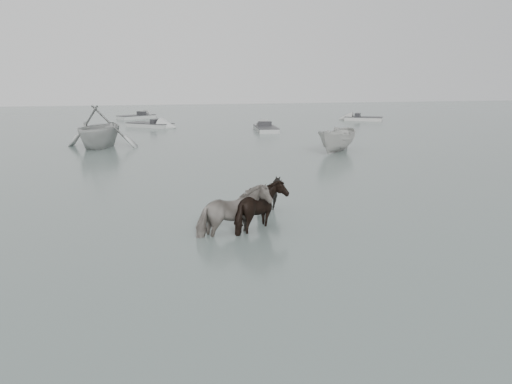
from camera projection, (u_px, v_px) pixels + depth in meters
ground at (229, 231)px, 14.56m from camera, size 140.00×140.00×0.00m
pony_pinto at (233, 203)px, 14.08m from camera, size 2.34×1.63×1.80m
pony_dark at (263, 203)px, 14.47m from camera, size 1.92×2.04×1.63m
pony_black at (270, 192)px, 16.65m from camera, size 1.25×1.13×1.29m
rowboat_trail at (99, 125)px, 31.46m from camera, size 6.15×6.61×2.83m
boat_small at (337, 139)px, 29.73m from camera, size 3.95×4.03×1.58m
skiff_port at (266, 127)px, 41.33m from camera, size 2.20×5.86×0.75m
skiff_mid at (150, 123)px, 44.70m from camera, size 5.53×5.14×0.75m
skiff_star at (364, 117)px, 51.53m from camera, size 5.26×4.08×0.75m
skiff_far at (136, 115)px, 53.82m from camera, size 5.53×4.44×0.75m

